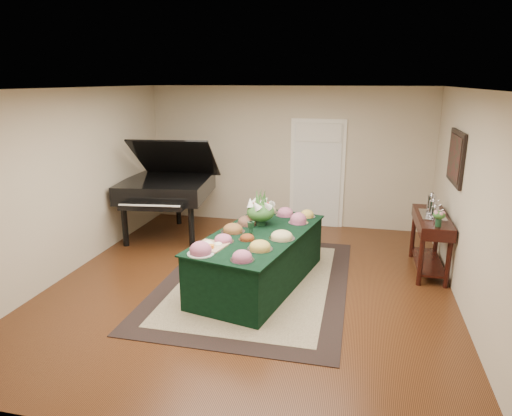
% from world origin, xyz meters
% --- Properties ---
extents(ground, '(6.00, 6.00, 0.00)m').
position_xyz_m(ground, '(0.00, 0.00, 0.00)').
color(ground, black).
rests_on(ground, ground).
extents(area_rug, '(2.60, 3.64, 0.01)m').
position_xyz_m(area_rug, '(0.03, 0.12, 0.01)').
color(area_rug, black).
rests_on(area_rug, ground).
extents(kitchen_doorway, '(1.05, 0.07, 2.10)m').
position_xyz_m(kitchen_doorway, '(0.60, 2.97, 1.02)').
color(kitchen_doorway, white).
rests_on(kitchen_doorway, ground).
extents(buffet_table, '(1.62, 2.59, 0.76)m').
position_xyz_m(buffet_table, '(0.10, 0.06, 0.38)').
color(buffet_table, black).
rests_on(buffet_table, ground).
extents(food_platters, '(1.37, 2.33, 0.13)m').
position_xyz_m(food_platters, '(0.09, 0.05, 0.81)').
color(food_platters, '#B8C2B8').
rests_on(food_platters, buffet_table).
extents(cutting_board, '(0.45, 0.45, 0.10)m').
position_xyz_m(cutting_board, '(-0.38, -0.59, 0.79)').
color(cutting_board, tan).
rests_on(cutting_board, buffet_table).
extents(green_goblets, '(0.10, 0.10, 0.18)m').
position_xyz_m(green_goblets, '(-0.00, -0.00, 0.85)').
color(green_goblets, '#14321D').
rests_on(green_goblets, buffet_table).
extents(floral_centerpiece, '(0.42, 0.42, 0.42)m').
position_xyz_m(floral_centerpiece, '(0.04, 0.43, 1.01)').
color(floral_centerpiece, '#14321D').
rests_on(floral_centerpiece, buffet_table).
extents(grand_piano, '(1.77, 1.97, 1.83)m').
position_xyz_m(grand_piano, '(-1.99, 1.74, 0.93)').
color(grand_piano, black).
rests_on(grand_piano, ground).
extents(wicker_basket, '(0.35, 0.35, 0.22)m').
position_xyz_m(wicker_basket, '(-0.85, 1.16, 0.11)').
color(wicker_basket, olive).
rests_on(wicker_basket, ground).
extents(mahogany_sideboard, '(0.45, 1.32, 0.87)m').
position_xyz_m(mahogany_sideboard, '(2.50, 1.08, 0.68)').
color(mahogany_sideboard, black).
rests_on(mahogany_sideboard, ground).
extents(tea_service, '(0.34, 0.74, 0.30)m').
position_xyz_m(tea_service, '(2.50, 1.08, 0.99)').
color(tea_service, silver).
rests_on(tea_service, mahogany_sideboard).
extents(pink_bouquet, '(0.18, 0.18, 0.23)m').
position_xyz_m(pink_bouquet, '(2.50, 0.57, 1.03)').
color(pink_bouquet, '#14321D').
rests_on(pink_bouquet, mahogany_sideboard).
extents(wall_painting, '(0.05, 0.95, 0.75)m').
position_xyz_m(wall_painting, '(2.72, 1.08, 1.75)').
color(wall_painting, black).
rests_on(wall_painting, ground).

